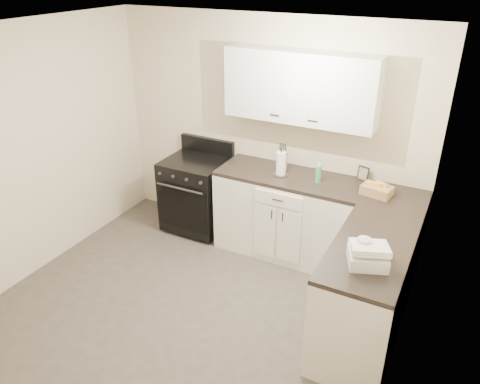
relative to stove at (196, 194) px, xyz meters
The scene contains 20 objects.
floor 1.72m from the stove, 63.10° to the right, with size 3.60×3.60×0.00m, color #473F38.
ceiling 2.63m from the stove, 63.10° to the right, with size 3.60×3.60×0.00m, color white.
wall_back 1.14m from the stove, 23.48° to the left, with size 3.60×3.60×0.00m, color beige.
wall_right 3.05m from the stove, 30.06° to the right, with size 3.60×3.60×0.00m, color beige.
wall_left 1.98m from the stove, 125.49° to the right, with size 3.60×3.60×0.00m, color beige.
base_cabinets_back 1.17m from the stove, ahead, with size 1.55×0.60×0.90m, color white.
base_cabinets_right 2.33m from the stove, 15.54° to the right, with size 0.60×1.90×0.90m, color white.
countertop_back 1.26m from the stove, ahead, with size 1.55×0.60×0.04m, color black.
countertop_right 2.38m from the stove, 15.54° to the right, with size 0.60×1.90×0.04m, color black.
upper_cabinets 1.82m from the stove, ahead, with size 1.55×0.30×0.70m, color white.
stove is the anchor object (origin of this frame).
knife_block 1.20m from the stove, ahead, with size 0.10×0.09×0.21m, color tan.
paper_towel 1.23m from the stove, ahead, with size 0.11×0.11×0.25m, color white.
soap_bottle 1.59m from the stove, ahead, with size 0.06×0.06×0.18m, color #3FA561.
picture_frame 1.97m from the stove, ahead, with size 0.12×0.02×0.15m, color black.
wicker_basket 2.14m from the stove, ahead, with size 0.28×0.18×0.09m, color #A7864E.
countertop_grill 2.61m from the stove, 27.50° to the right, with size 0.28×0.26×0.10m, color white.
glass_jar 2.55m from the stove, 26.89° to the right, with size 0.10×0.10×0.17m, color silver.
oven_mitt_near 2.30m from the stove, 33.25° to the right, with size 0.02×0.15×0.26m, color black.
oven_mitt_far 2.18m from the stove, 28.11° to the right, with size 0.02×0.14×0.24m, color black.
Camera 1 is at (2.00, -2.69, 2.98)m, focal length 35.00 mm.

